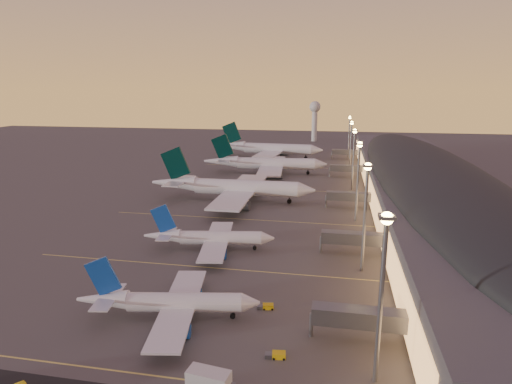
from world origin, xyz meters
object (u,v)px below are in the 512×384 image
object	(u,v)px
baggage_tug_a	(276,355)
airliner_wide_mid	(265,164)
radar_tower	(315,114)
airliner_narrow_south	(169,302)
airliner_wide_near	(232,187)
baggage_tug_b	(266,307)
catering_truck_a	(211,384)
airliner_narrow_north	(209,238)
airliner_wide_far	(268,149)

from	to	relation	value
baggage_tug_a	airliner_wide_mid	bearing A→B (deg)	92.95
baggage_tug_a	radar_tower	bearing A→B (deg)	84.79
airliner_narrow_south	baggage_tug_a	size ratio (longest dim) A/B	10.03
airliner_wide_near	baggage_tug_b	distance (m)	84.17
baggage_tug_a	catering_truck_a	bearing A→B (deg)	-134.35
airliner_narrow_south	airliner_wide_near	xyz separation A→B (m)	(-9.37, 86.47, 2.11)
radar_tower	baggage_tug_a	xyz separation A→B (m)	(10.95, -297.17, -21.43)
baggage_tug_a	airliner_narrow_south	bearing A→B (deg)	151.25
airliner_narrow_south	baggage_tug_b	bearing A→B (deg)	11.50
airliner_wide_near	baggage_tug_b	world-z (taller)	airliner_wide_near
airliner_narrow_north	catering_truck_a	xyz separation A→B (m)	(16.56, -54.03, -1.48)
airliner_narrow_north	radar_tower	bearing A→B (deg)	77.70
airliner_wide_near	catering_truck_a	size ratio (longest dim) A/B	9.21
baggage_tug_a	catering_truck_a	distance (m)	12.89
airliner_narrow_south	baggage_tug_b	size ratio (longest dim) A/B	10.11
airliner_wide_near	catering_truck_a	world-z (taller)	airliner_wide_near
airliner_narrow_south	airliner_narrow_north	size ratio (longest dim) A/B	0.98
airliner_wide_near	radar_tower	distance (m)	203.93
radar_tower	baggage_tug_b	distance (m)	282.89
airliner_wide_far	radar_tower	world-z (taller)	radar_tower
airliner_narrow_north	catering_truck_a	distance (m)	56.53
airliner_wide_mid	radar_tower	distance (m)	147.96
airliner_wide_near	baggage_tug_b	xyz separation A→B (m)	(26.59, -79.71, -4.84)
catering_truck_a	radar_tower	bearing A→B (deg)	98.56
radar_tower	airliner_narrow_north	bearing A→B (deg)	-93.01
airliner_wide_far	radar_tower	size ratio (longest dim) A/B	2.12
airliner_narrow_north	airliner_wide_far	bearing A→B (deg)	84.30
airliner_narrow_south	airliner_wide_far	size ratio (longest dim) A/B	0.50
airliner_narrow_south	airliner_wide_near	size ratio (longest dim) A/B	0.54
airliner_narrow_south	airliner_narrow_north	world-z (taller)	airliner_narrow_north
airliner_narrow_north	baggage_tug_b	xyz separation A→B (m)	(20.10, -28.63, -2.79)
radar_tower	baggage_tug_a	distance (m)	298.14
radar_tower	airliner_wide_mid	bearing A→B (deg)	-96.41
radar_tower	baggage_tug_b	xyz separation A→B (m)	(6.76, -282.00, -21.44)
airliner_narrow_north	baggage_tug_a	size ratio (longest dim) A/B	10.23
baggage_tug_b	radar_tower	bearing A→B (deg)	80.78
airliner_narrow_north	baggage_tug_a	bearing A→B (deg)	-70.27
airliner_wide_mid	radar_tower	size ratio (longest dim) A/B	1.93
airliner_narrow_north	radar_tower	distance (m)	254.41
airliner_narrow_south	airliner_wide_far	xyz separation A→B (m)	(-12.89, 195.18, 2.50)
radar_tower	baggage_tug_b	size ratio (longest dim) A/B	9.60
airliner_narrow_north	airliner_wide_near	xyz separation A→B (m)	(-6.50, 51.08, 2.05)
airliner_narrow_north	baggage_tug_b	world-z (taller)	airliner_narrow_north
baggage_tug_b	airliner_narrow_north	bearing A→B (deg)	114.47
airliner_narrow_north	airliner_wide_mid	bearing A→B (deg)	82.35
airliner_narrow_north	radar_tower	size ratio (longest dim) A/B	1.07
airliner_narrow_north	airliner_wide_mid	distance (m)	107.34
airliner_wide_mid	catering_truck_a	bearing A→B (deg)	-88.10
airliner_wide_near	airliner_wide_mid	size ratio (longest dim) A/B	1.02
airliner_wide_mid	catering_truck_a	xyz separation A→B (m)	(19.63, -161.30, -3.41)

